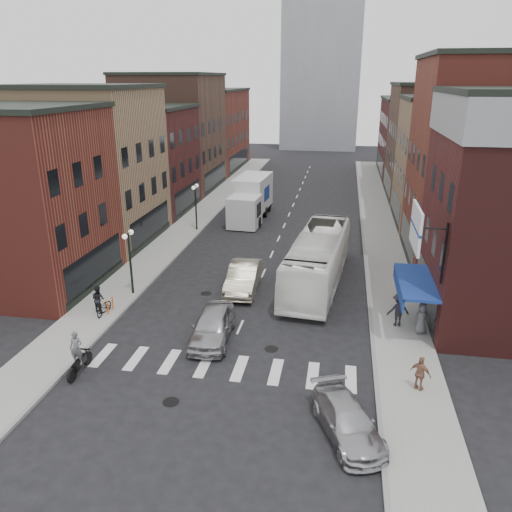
{
  "coord_description": "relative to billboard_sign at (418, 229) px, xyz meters",
  "views": [
    {
      "loc": [
        5.01,
        -22.62,
        12.74
      ],
      "look_at": [
        0.21,
        4.84,
        2.75
      ],
      "focal_mm": 35.0,
      "sensor_mm": 36.0,
      "label": 1
    }
  ],
  "objects": [
    {
      "name": "curb_car",
      "position": [
        -2.87,
        -7.27,
        -5.5
      ],
      "size": [
        3.32,
        4.71,
        1.27
      ],
      "primitive_type": "imported",
      "rotation": [
        0.0,
        0.0,
        0.4
      ],
      "color": "#A8A7AC",
      "rests_on": "ground"
    },
    {
      "name": "bldg_right_mid_a",
      "position": [
        6.41,
        13.5,
        1.02
      ],
      "size": [
        10.3,
        10.2,
        14.3
      ],
      "color": "maroon",
      "rests_on": "ground"
    },
    {
      "name": "ped_right_c",
      "position": [
        0.88,
        1.22,
        -5.13
      ],
      "size": [
        0.91,
        0.67,
        1.7
      ],
      "primitive_type": "imported",
      "rotation": [
        0.0,
        0.0,
        3.31
      ],
      "color": "#585A5F",
      "rests_on": "sidewalk_right"
    },
    {
      "name": "bldg_right_far_a",
      "position": [
        6.41,
        34.5,
        0.02
      ],
      "size": [
        10.3,
        12.2,
        12.3
      ],
      "color": "#4F3327",
      "rests_on": "ground"
    },
    {
      "name": "crosswalk_stripes",
      "position": [
        -8.59,
        -3.5,
        -6.13
      ],
      "size": [
        12.0,
        2.2,
        0.01
      ],
      "primitive_type": "cube",
      "color": "silver",
      "rests_on": "ground"
    },
    {
      "name": "distant_tower",
      "position": [
        -8.59,
        77.5,
        18.87
      ],
      "size": [
        14.0,
        14.0,
        50.0
      ],
      "primitive_type": "cube",
      "color": "#9399A0",
      "rests_on": "ground"
    },
    {
      "name": "bldg_left_mid_b",
      "position": [
        -23.58,
        23.5,
        -0.98
      ],
      "size": [
        10.3,
        10.2,
        10.3
      ],
      "color": "#441918",
      "rests_on": "ground"
    },
    {
      "name": "bldg_left_mid_a",
      "position": [
        -23.58,
        13.5,
        0.02
      ],
      "size": [
        10.3,
        10.2,
        12.3
      ],
      "color": "#A17E59",
      "rests_on": "ground"
    },
    {
      "name": "transit_bus",
      "position": [
        -4.85,
        7.37,
        -4.44
      ],
      "size": [
        4.03,
        12.36,
        3.38
      ],
      "primitive_type": "imported",
      "rotation": [
        0.0,
        0.0,
        -0.1
      ],
      "color": "white",
      "rests_on": "ground"
    },
    {
      "name": "motorcycle_rider",
      "position": [
        -14.89,
        -5.16,
        -5.14
      ],
      "size": [
        0.62,
        2.09,
        2.13
      ],
      "rotation": [
        0.0,
        0.0,
        0.1
      ],
      "color": "black",
      "rests_on": "ground"
    },
    {
      "name": "awning_blue",
      "position": [
        0.34,
        2.0,
        -3.5
      ],
      "size": [
        1.8,
        5.0,
        0.78
      ],
      "color": "navy",
      "rests_on": "ground"
    },
    {
      "name": "sidewalk_right",
      "position": [
        -0.09,
        21.5,
        -6.06
      ],
      "size": [
        3.0,
        74.0,
        0.15
      ],
      "primitive_type": "cube",
      "color": "gray",
      "rests_on": "ground"
    },
    {
      "name": "streetlamp_far",
      "position": [
        -15.99,
        17.5,
        -3.22
      ],
      "size": [
        0.32,
        1.22,
        4.11
      ],
      "color": "black",
      "rests_on": "ground"
    },
    {
      "name": "ped_right_a",
      "position": [
        -0.24,
        1.88,
        -5.06
      ],
      "size": [
        1.29,
        0.84,
        1.85
      ],
      "primitive_type": "imported",
      "rotation": [
        0.0,
        0.0,
        3.36
      ],
      "color": "black",
      "rests_on": "sidewalk_right"
    },
    {
      "name": "bldg_right_mid_b",
      "position": [
        6.41,
        23.5,
        -0.48
      ],
      "size": [
        10.3,
        10.2,
        11.3
      ],
      "color": "#A17E59",
      "rests_on": "ground"
    },
    {
      "name": "streetlamp_near",
      "position": [
        -15.99,
        3.5,
        -3.22
      ],
      "size": [
        0.32,
        1.22,
        4.11
      ],
      "color": "black",
      "rests_on": "ground"
    },
    {
      "name": "bldg_left_far_b",
      "position": [
        -23.58,
        48.5,
        -0.48
      ],
      "size": [
        10.3,
        16.2,
        11.3
      ],
      "color": "maroon",
      "rests_on": "ground"
    },
    {
      "name": "ped_right_b",
      "position": [
        0.15,
        -4.02,
        -5.2
      ],
      "size": [
        1.03,
        0.87,
        1.57
      ],
      "primitive_type": "imported",
      "rotation": [
        0.0,
        0.0,
        2.59
      ],
      "color": "#8D6047",
      "rests_on": "sidewalk_right"
    },
    {
      "name": "bldg_left_far_a",
      "position": [
        -23.58,
        34.5,
        0.52
      ],
      "size": [
        10.3,
        12.2,
        13.3
      ],
      "color": "#4F3327",
      "rests_on": "ground"
    },
    {
      "name": "ped_left_solo",
      "position": [
        -16.81,
        0.67,
        -5.19
      ],
      "size": [
        0.88,
        0.69,
        1.59
      ],
      "primitive_type": "imported",
      "rotation": [
        0.0,
        0.0,
        2.79
      ],
      "color": "black",
      "rests_on": "sidewalk_left"
    },
    {
      "name": "bldg_right_far_b",
      "position": [
        6.41,
        48.5,
        -0.98
      ],
      "size": [
        10.3,
        16.2,
        10.3
      ],
      "color": "#441918",
      "rests_on": "ground"
    },
    {
      "name": "sidewalk_left",
      "position": [
        -17.09,
        21.5,
        -6.06
      ],
      "size": [
        3.0,
        74.0,
        0.15
      ],
      "primitive_type": "cube",
      "color": "gray",
      "rests_on": "ground"
    },
    {
      "name": "billboard_sign",
      "position": [
        0.0,
        0.0,
        0.0
      ],
      "size": [
        1.52,
        3.0,
        3.7
      ],
      "color": "black",
      "rests_on": "ground"
    },
    {
      "name": "bldg_left_near",
      "position": [
        -23.58,
        4.0,
        -0.48
      ],
      "size": [
        10.3,
        9.2,
        11.3
      ],
      "color": "maroon",
      "rests_on": "ground"
    },
    {
      "name": "bike_rack",
      "position": [
        -16.19,
        0.8,
        -5.58
      ],
      "size": [
        0.08,
        0.68,
        0.8
      ],
      "color": "#D8590C",
      "rests_on": "sidewalk_left"
    },
    {
      "name": "curb_left",
      "position": [
        -15.59,
        21.5,
        -6.13
      ],
      "size": [
        0.2,
        74.0,
        0.16
      ],
      "primitive_type": "cube",
      "color": "gray",
      "rests_on": "ground"
    },
    {
      "name": "sedan_left_near",
      "position": [
        -9.7,
        -1.06,
        -5.32
      ],
      "size": [
        2.21,
        4.86,
        1.62
      ],
      "primitive_type": "imported",
      "rotation": [
        0.0,
        0.0,
        0.06
      ],
      "color": "#A3A3A8",
      "rests_on": "ground"
    },
    {
      "name": "ground",
      "position": [
        -8.59,
        -0.5,
        -6.13
      ],
      "size": [
        160.0,
        160.0,
        0.0
      ],
      "primitive_type": "plane",
      "color": "black",
      "rests_on": "ground"
    },
    {
      "name": "parked_bicycle",
      "position": [
        -16.4,
        0.48,
        -5.57
      ],
      "size": [
        0.58,
        1.58,
        0.82
      ],
      "primitive_type": "imported",
      "rotation": [
        0.0,
        0.0,
        -0.02
      ],
      "color": "black",
      "rests_on": "sidewalk_left"
    },
    {
      "name": "box_truck",
      "position": [
        -12.03,
        22.2,
        -4.2
      ],
      "size": [
        3.11,
        9.13,
        3.91
      ],
      "rotation": [
        0.0,
        0.0,
        -0.06
      ],
      "color": "silver",
      "rests_on": "ground"
    },
    {
      "name": "curb_right",
      "position": [
        -1.59,
        21.5,
        -6.13
      ],
      "size": [
        0.2,
        74.0,
        0.16
      ],
      "primitive_type": "cube",
      "color": "gray",
      "rests_on": "ground"
    },
    {
      "name": "sedan_left_far",
      "position": [
        -9.39,
        5.5,
        -5.28
      ],
      "size": [
        1.99,
        5.23,
        1.7
      ],
      "primitive_type": "imported",
      "rotation": [
        0.0,
        0.0,
        0.04
      ],
      "color": "#B6AC93",
      "rests_on": "ground"
    }
  ]
}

